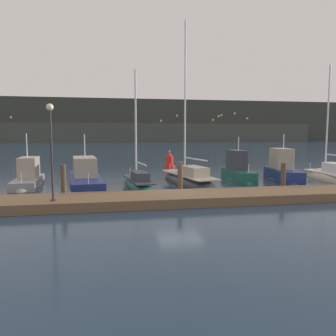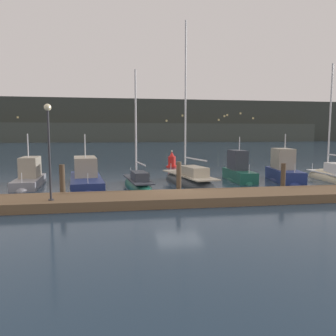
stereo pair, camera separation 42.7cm
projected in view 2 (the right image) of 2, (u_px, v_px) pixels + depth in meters
ground_plane at (179, 196)px, 18.36m from camera, size 400.00×400.00×0.00m
dock at (185, 198)px, 16.73m from camera, size 34.18×2.80×0.45m
mooring_pile_1 at (62, 182)px, 17.27m from camera, size 0.28×0.28×1.89m
mooring_pile_2 at (179, 179)px, 18.27m from camera, size 0.28×0.28×1.94m
mooring_pile_3 at (283, 178)px, 19.29m from camera, size 0.28×0.28×1.76m
motorboat_berth_2 at (30, 181)px, 22.01m from camera, size 1.96×5.46×4.10m
motorboat_berth_3 at (86, 181)px, 21.96m from camera, size 2.99×7.67×4.09m
sailboat_berth_4 at (138, 185)px, 21.48m from camera, size 2.13×6.05×8.27m
sailboat_berth_5 at (189, 183)px, 22.60m from camera, size 3.28×7.69×11.93m
motorboat_berth_6 at (239, 175)px, 24.42m from camera, size 1.63×4.77×3.77m
motorboat_berth_7 at (284, 174)px, 24.28m from camera, size 2.72×5.29×3.98m
sailboat_berth_8 at (331, 179)px, 24.56m from camera, size 2.05×6.06×9.50m
channel_buoy at (172, 161)px, 34.13m from camera, size 1.17×1.17×1.76m
dock_lamppost at (49, 137)px, 14.72m from camera, size 0.32×0.32×4.37m
hillside_backdrop at (126, 122)px, 143.75m from camera, size 240.00×23.00×18.08m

